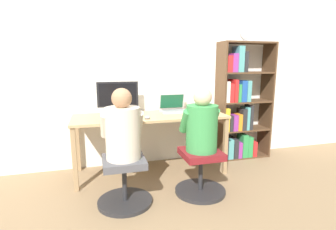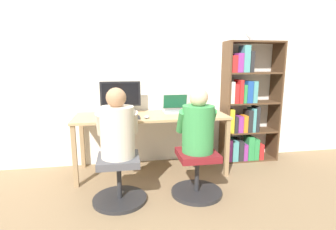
{
  "view_description": "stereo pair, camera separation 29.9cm",
  "coord_description": "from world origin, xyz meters",
  "px_view_note": "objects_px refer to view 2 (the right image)",
  "views": [
    {
      "loc": [
        -0.65,
        -2.84,
        1.39
      ],
      "look_at": [
        0.18,
        0.15,
        0.78
      ],
      "focal_mm": 28.0,
      "sensor_mm": 36.0,
      "label": 1
    },
    {
      "loc": [
        -0.36,
        -2.9,
        1.39
      ],
      "look_at": [
        0.18,
        0.15,
        0.78
      ],
      "focal_mm": 28.0,
      "sensor_mm": 36.0,
      "label": 2
    }
  ],
  "objects_px": {
    "desktop_monitor": "(121,97)",
    "bookshelf": "(245,110)",
    "keyboard": "(121,118)",
    "person_at_monitor": "(117,128)",
    "office_chair_left": "(119,179)",
    "laptop": "(176,108)",
    "office_chair_right": "(197,173)",
    "desk_clock": "(252,33)",
    "person_at_laptop": "(198,125)"
  },
  "relations": [
    {
      "from": "keyboard",
      "to": "person_at_monitor",
      "type": "distance_m",
      "value": 0.52
    },
    {
      "from": "keyboard",
      "to": "person_at_monitor",
      "type": "height_order",
      "value": "person_at_monitor"
    },
    {
      "from": "bookshelf",
      "to": "desk_clock",
      "type": "relative_size",
      "value": 9.57
    },
    {
      "from": "keyboard",
      "to": "bookshelf",
      "type": "xyz_separation_m",
      "value": [
        1.74,
        0.36,
        -0.03
      ]
    },
    {
      "from": "office_chair_right",
      "to": "person_at_laptop",
      "type": "xyz_separation_m",
      "value": [
        0.0,
        0.0,
        0.53
      ]
    },
    {
      "from": "person_at_laptop",
      "to": "bookshelf",
      "type": "xyz_separation_m",
      "value": [
        0.95,
        0.87,
        -0.02
      ]
    },
    {
      "from": "bookshelf",
      "to": "laptop",
      "type": "bearing_deg",
      "value": -179.47
    },
    {
      "from": "office_chair_left",
      "to": "office_chair_right",
      "type": "distance_m",
      "value": 0.82
    },
    {
      "from": "bookshelf",
      "to": "office_chair_left",
      "type": "bearing_deg",
      "value": -153.54
    },
    {
      "from": "keyboard",
      "to": "person_at_monitor",
      "type": "relative_size",
      "value": 0.65
    },
    {
      "from": "person_at_laptop",
      "to": "desk_clock",
      "type": "xyz_separation_m",
      "value": [
        0.95,
        0.8,
        1.02
      ]
    },
    {
      "from": "laptop",
      "to": "bookshelf",
      "type": "relative_size",
      "value": 0.22
    },
    {
      "from": "office_chair_right",
      "to": "desktop_monitor",
      "type": "bearing_deg",
      "value": 131.95
    },
    {
      "from": "desktop_monitor",
      "to": "bookshelf",
      "type": "height_order",
      "value": "bookshelf"
    },
    {
      "from": "person_at_monitor",
      "to": "desk_clock",
      "type": "bearing_deg",
      "value": 24.47
    },
    {
      "from": "laptop",
      "to": "person_at_laptop",
      "type": "relative_size",
      "value": 0.54
    },
    {
      "from": "person_at_laptop",
      "to": "desk_clock",
      "type": "bearing_deg",
      "value": 40.08
    },
    {
      "from": "office_chair_right",
      "to": "person_at_laptop",
      "type": "height_order",
      "value": "person_at_laptop"
    },
    {
      "from": "laptop",
      "to": "keyboard",
      "type": "relative_size",
      "value": 0.81
    },
    {
      "from": "office_chair_right",
      "to": "laptop",
      "type": "bearing_deg",
      "value": 93.22
    },
    {
      "from": "laptop",
      "to": "desk_clock",
      "type": "distance_m",
      "value": 1.4
    },
    {
      "from": "office_chair_right",
      "to": "bookshelf",
      "type": "height_order",
      "value": "bookshelf"
    },
    {
      "from": "office_chair_left",
      "to": "person_at_laptop",
      "type": "bearing_deg",
      "value": 0.99
    },
    {
      "from": "keyboard",
      "to": "office_chair_right",
      "type": "height_order",
      "value": "keyboard"
    },
    {
      "from": "laptop",
      "to": "keyboard",
      "type": "distance_m",
      "value": 0.82
    },
    {
      "from": "desktop_monitor",
      "to": "laptop",
      "type": "relative_size",
      "value": 1.41
    },
    {
      "from": "laptop",
      "to": "person_at_laptop",
      "type": "distance_m",
      "value": 0.86
    },
    {
      "from": "person_at_monitor",
      "to": "person_at_laptop",
      "type": "bearing_deg",
      "value": 0.63
    },
    {
      "from": "desktop_monitor",
      "to": "person_at_laptop",
      "type": "xyz_separation_m",
      "value": [
        0.79,
        -0.87,
        -0.21
      ]
    },
    {
      "from": "office_chair_left",
      "to": "office_chair_right",
      "type": "xyz_separation_m",
      "value": [
        0.82,
        0.01,
        0.0
      ]
    },
    {
      "from": "desktop_monitor",
      "to": "person_at_laptop",
      "type": "distance_m",
      "value": 1.19
    },
    {
      "from": "desktop_monitor",
      "to": "person_at_monitor",
      "type": "bearing_deg",
      "value": -92.43
    },
    {
      "from": "office_chair_right",
      "to": "person_at_monitor",
      "type": "xyz_separation_m",
      "value": [
        -0.82,
        -0.0,
        0.54
      ]
    },
    {
      "from": "laptop",
      "to": "office_chair_right",
      "type": "relative_size",
      "value": 0.66
    },
    {
      "from": "office_chair_right",
      "to": "person_at_monitor",
      "type": "height_order",
      "value": "person_at_monitor"
    },
    {
      "from": "office_chair_left",
      "to": "person_at_monitor",
      "type": "bearing_deg",
      "value": 90.0
    },
    {
      "from": "bookshelf",
      "to": "person_at_monitor",
      "type": "bearing_deg",
      "value": -153.67
    },
    {
      "from": "person_at_monitor",
      "to": "desktop_monitor",
      "type": "bearing_deg",
      "value": 87.57
    },
    {
      "from": "person_at_laptop",
      "to": "desk_clock",
      "type": "distance_m",
      "value": 1.6
    },
    {
      "from": "person_at_laptop",
      "to": "desk_clock",
      "type": "relative_size",
      "value": 3.81
    },
    {
      "from": "office_chair_left",
      "to": "desk_clock",
      "type": "relative_size",
      "value": 3.12
    },
    {
      "from": "desktop_monitor",
      "to": "office_chair_left",
      "type": "height_order",
      "value": "desktop_monitor"
    },
    {
      "from": "office_chair_left",
      "to": "person_at_monitor",
      "type": "relative_size",
      "value": 0.8
    },
    {
      "from": "office_chair_left",
      "to": "person_at_laptop",
      "type": "relative_size",
      "value": 0.82
    },
    {
      "from": "desktop_monitor",
      "to": "bookshelf",
      "type": "distance_m",
      "value": 1.75
    },
    {
      "from": "keyboard",
      "to": "person_at_laptop",
      "type": "xyz_separation_m",
      "value": [
        0.79,
        -0.51,
        -0.0
      ]
    },
    {
      "from": "office_chair_right",
      "to": "person_at_laptop",
      "type": "relative_size",
      "value": 0.82
    },
    {
      "from": "office_chair_right",
      "to": "person_at_laptop",
      "type": "distance_m",
      "value": 0.53
    },
    {
      "from": "desktop_monitor",
      "to": "bookshelf",
      "type": "relative_size",
      "value": 0.3
    },
    {
      "from": "office_chair_left",
      "to": "office_chair_right",
      "type": "relative_size",
      "value": 1.0
    }
  ]
}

